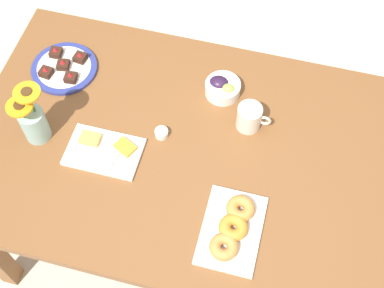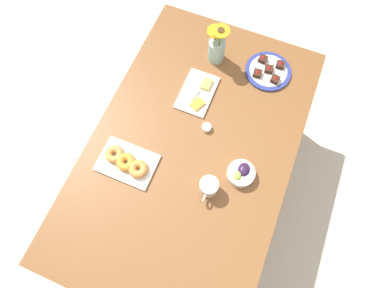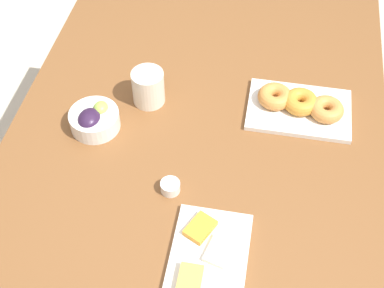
{
  "view_description": "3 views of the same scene",
  "coord_description": "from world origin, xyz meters",
  "px_view_note": "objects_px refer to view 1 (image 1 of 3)",
  "views": [
    {
      "loc": [
        0.24,
        -0.92,
        2.36
      ],
      "look_at": [
        0.0,
        0.0,
        0.78
      ],
      "focal_mm": 50.0,
      "sensor_mm": 36.0,
      "label": 1
    },
    {
      "loc": [
        0.47,
        0.19,
        2.16
      ],
      "look_at": [
        0.0,
        0.0,
        0.78
      ],
      "focal_mm": 28.0,
      "sensor_mm": 36.0,
      "label": 2
    },
    {
      "loc": [
        -0.84,
        -0.15,
        1.81
      ],
      "look_at": [
        0.0,
        0.0,
        0.78
      ],
      "focal_mm": 50.0,
      "sensor_mm": 36.0,
      "label": 3
    }
  ],
  "objects_px": {
    "grape_bowl": "(222,87)",
    "croissant_platter": "(232,228)",
    "cheese_platter": "(104,151)",
    "flower_vase": "(33,122)",
    "coffee_mug": "(249,117)",
    "jam_cup_honey": "(161,133)",
    "dining_table": "(192,162)",
    "dessert_plate": "(64,68)"
  },
  "relations": [
    {
      "from": "grape_bowl",
      "to": "croissant_platter",
      "type": "height_order",
      "value": "grape_bowl"
    },
    {
      "from": "cheese_platter",
      "to": "flower_vase",
      "type": "distance_m",
      "value": 0.26
    },
    {
      "from": "coffee_mug",
      "to": "grape_bowl",
      "type": "relative_size",
      "value": 0.93
    },
    {
      "from": "grape_bowl",
      "to": "jam_cup_honey",
      "type": "relative_size",
      "value": 2.76
    },
    {
      "from": "dining_table",
      "to": "cheese_platter",
      "type": "height_order",
      "value": "cheese_platter"
    },
    {
      "from": "cheese_platter",
      "to": "dessert_plate",
      "type": "xyz_separation_m",
      "value": [
        -0.27,
        0.31,
        0.0
      ]
    },
    {
      "from": "grape_bowl",
      "to": "coffee_mug",
      "type": "bearing_deg",
      "value": -43.68
    },
    {
      "from": "coffee_mug",
      "to": "croissant_platter",
      "type": "xyz_separation_m",
      "value": [
        0.03,
        -0.41,
        -0.03
      ]
    },
    {
      "from": "cheese_platter",
      "to": "dining_table",
      "type": "bearing_deg",
      "value": 16.35
    },
    {
      "from": "dining_table",
      "to": "dessert_plate",
      "type": "relative_size",
      "value": 6.32
    },
    {
      "from": "flower_vase",
      "to": "grape_bowl",
      "type": "bearing_deg",
      "value": 30.6
    },
    {
      "from": "cheese_platter",
      "to": "croissant_platter",
      "type": "relative_size",
      "value": 0.93
    },
    {
      "from": "dessert_plate",
      "to": "dining_table",
      "type": "bearing_deg",
      "value": -21.54
    },
    {
      "from": "jam_cup_honey",
      "to": "flower_vase",
      "type": "relative_size",
      "value": 0.19
    },
    {
      "from": "dining_table",
      "to": "dessert_plate",
      "type": "distance_m",
      "value": 0.62
    },
    {
      "from": "coffee_mug",
      "to": "flower_vase",
      "type": "bearing_deg",
      "value": -162.15
    },
    {
      "from": "dining_table",
      "to": "grape_bowl",
      "type": "bearing_deg",
      "value": 80.38
    },
    {
      "from": "cheese_platter",
      "to": "dessert_plate",
      "type": "bearing_deg",
      "value": 131.37
    },
    {
      "from": "coffee_mug",
      "to": "grape_bowl",
      "type": "bearing_deg",
      "value": 136.32
    },
    {
      "from": "dining_table",
      "to": "dessert_plate",
      "type": "bearing_deg",
      "value": 158.46
    },
    {
      "from": "coffee_mug",
      "to": "cheese_platter",
      "type": "height_order",
      "value": "coffee_mug"
    },
    {
      "from": "cheese_platter",
      "to": "dessert_plate",
      "type": "distance_m",
      "value": 0.41
    },
    {
      "from": "jam_cup_honey",
      "to": "dining_table",
      "type": "bearing_deg",
      "value": -14.67
    },
    {
      "from": "coffee_mug",
      "to": "dessert_plate",
      "type": "xyz_separation_m",
      "value": [
        -0.74,
        0.07,
        -0.04
      ]
    },
    {
      "from": "croissant_platter",
      "to": "dining_table",
      "type": "bearing_deg",
      "value": 127.61
    },
    {
      "from": "coffee_mug",
      "to": "flower_vase",
      "type": "distance_m",
      "value": 0.75
    },
    {
      "from": "grape_bowl",
      "to": "cheese_platter",
      "type": "bearing_deg",
      "value": -133.56
    },
    {
      "from": "croissant_platter",
      "to": "flower_vase",
      "type": "relative_size",
      "value": 1.13
    },
    {
      "from": "dining_table",
      "to": "cheese_platter",
      "type": "distance_m",
      "value": 0.32
    },
    {
      "from": "cheese_platter",
      "to": "flower_vase",
      "type": "height_order",
      "value": "flower_vase"
    },
    {
      "from": "dining_table",
      "to": "coffee_mug",
      "type": "bearing_deg",
      "value": 41.77
    },
    {
      "from": "dining_table",
      "to": "grape_bowl",
      "type": "relative_size",
      "value": 12.09
    },
    {
      "from": "coffee_mug",
      "to": "flower_vase",
      "type": "height_order",
      "value": "flower_vase"
    },
    {
      "from": "flower_vase",
      "to": "dining_table",
      "type": "bearing_deg",
      "value": 8.15
    },
    {
      "from": "flower_vase",
      "to": "jam_cup_honey",
      "type": "bearing_deg",
      "value": 14.47
    },
    {
      "from": "grape_bowl",
      "to": "flower_vase",
      "type": "xyz_separation_m",
      "value": [
        -0.59,
        -0.35,
        0.06
      ]
    },
    {
      "from": "croissant_platter",
      "to": "jam_cup_honey",
      "type": "height_order",
      "value": "croissant_platter"
    },
    {
      "from": "grape_bowl",
      "to": "jam_cup_honey",
      "type": "distance_m",
      "value": 0.29
    },
    {
      "from": "cheese_platter",
      "to": "croissant_platter",
      "type": "bearing_deg",
      "value": -19.43
    },
    {
      "from": "dining_table",
      "to": "coffee_mug",
      "type": "height_order",
      "value": "coffee_mug"
    },
    {
      "from": "coffee_mug",
      "to": "dining_table",
      "type": "bearing_deg",
      "value": -138.23
    },
    {
      "from": "dessert_plate",
      "to": "flower_vase",
      "type": "bearing_deg",
      "value": -85.72
    }
  ]
}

